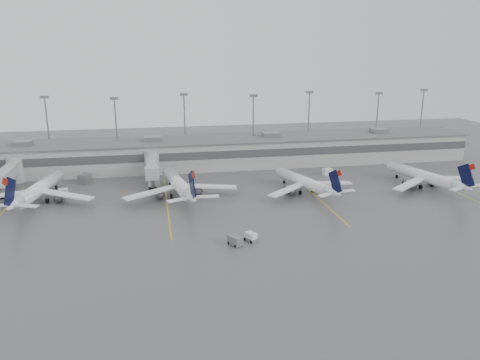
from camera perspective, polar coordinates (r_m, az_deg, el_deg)
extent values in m
plane|color=#4D4D4F|center=(86.16, 3.57, -7.52)|extent=(260.00, 260.00, 0.00)
cube|color=#A1A09C|center=(139.27, -2.26, 3.42)|extent=(150.00, 16.00, 8.00)
cube|color=#47474C|center=(131.29, -1.74, 3.10)|extent=(150.00, 0.15, 2.20)
cube|color=#606060|center=(138.45, -2.27, 5.06)|extent=(152.00, 17.00, 0.30)
cube|color=slate|center=(141.30, -24.98, 4.10)|extent=(5.00, 4.00, 1.30)
cube|color=slate|center=(153.68, 16.59, 5.79)|extent=(5.00, 4.00, 1.30)
cylinder|color=gray|center=(149.08, -22.32, 5.42)|extent=(0.44, 0.44, 20.00)
cube|color=slate|center=(147.75, -22.74, 9.31)|extent=(2.40, 0.50, 0.80)
cylinder|color=gray|center=(138.98, -14.79, 5.40)|extent=(0.44, 0.44, 20.00)
cube|color=slate|center=(137.56, -15.09, 9.58)|extent=(2.40, 0.50, 0.80)
cylinder|color=gray|center=(146.34, -6.74, 6.34)|extent=(0.44, 0.44, 20.00)
cube|color=slate|center=(144.99, -6.87, 10.31)|extent=(2.40, 0.50, 0.80)
cylinder|color=gray|center=(141.80, 1.62, 6.13)|extent=(0.44, 0.44, 20.00)
cube|color=slate|center=(140.41, 1.65, 10.23)|extent=(2.40, 0.50, 0.80)
cylinder|color=gray|center=(154.29, 8.34, 6.78)|extent=(0.44, 0.44, 20.00)
cube|color=slate|center=(153.01, 8.50, 10.55)|extent=(2.40, 0.50, 0.80)
cylinder|color=gray|center=(155.24, 16.29, 6.36)|extent=(0.44, 0.44, 20.00)
cube|color=slate|center=(153.97, 16.59, 10.10)|extent=(2.40, 0.50, 0.80)
cylinder|color=gray|center=(171.46, 21.19, 6.79)|extent=(0.44, 0.44, 20.00)
cube|color=slate|center=(170.31, 21.54, 10.17)|extent=(2.40, 0.50, 0.80)
cylinder|color=#9C9FA1|center=(134.95, -25.70, 1.19)|extent=(4.00, 4.00, 7.00)
cube|color=#9C9FA1|center=(128.69, -26.44, 0.81)|extent=(2.80, 13.00, 2.60)
cylinder|color=gray|center=(122.48, -27.17, -1.41)|extent=(0.70, 0.70, 2.80)
cube|color=black|center=(122.77, -27.11, -1.88)|extent=(2.20, 1.20, 0.70)
cylinder|color=#9C9FA1|center=(130.17, -10.69, 2.03)|extent=(4.00, 4.00, 7.00)
cube|color=#9C9FA1|center=(123.67, -10.68, 1.67)|extent=(2.80, 13.00, 2.60)
cube|color=#9C9FA1|center=(116.41, -10.66, 0.78)|extent=(3.40, 2.40, 3.00)
cylinder|color=gray|center=(117.20, -10.58, -0.59)|extent=(0.70, 0.70, 2.80)
cube|color=black|center=(117.50, -10.56, -1.08)|extent=(2.20, 1.20, 0.70)
cube|color=yellow|center=(111.07, -27.24, -3.85)|extent=(0.25, 40.00, 0.01)
cube|color=yellow|center=(106.20, -8.86, -3.05)|extent=(0.25, 40.00, 0.01)
cube|color=yellow|center=(112.57, 9.23, -1.96)|extent=(0.25, 40.00, 0.01)
cube|color=yellow|center=(128.51, 24.08, -0.92)|extent=(0.25, 40.00, 0.01)
cylinder|color=white|center=(116.79, -23.17, -0.89)|extent=(7.03, 22.11, 2.99)
cone|color=white|center=(127.80, -21.07, 0.72)|extent=(3.46, 3.30, 2.99)
cone|color=white|center=(105.21, -25.93, -2.77)|extent=(3.87, 5.46, 2.99)
cube|color=white|center=(117.55, -26.78, -1.63)|extent=(13.19, 4.21, 0.35)
cube|color=white|center=(111.95, -20.38, -1.71)|extent=(12.61, 8.51, 0.35)
cube|color=black|center=(103.97, -26.24, -1.35)|extent=(1.34, 5.57, 6.52)
cube|color=maroon|center=(102.18, -26.73, -0.18)|extent=(0.67, 2.04, 1.89)
cylinder|color=black|center=(125.42, -21.49, -0.81)|extent=(0.51, 0.95, 0.90)
cylinder|color=black|center=(116.58, -24.36, -2.31)|extent=(0.65, 1.16, 1.10)
cylinder|color=black|center=(114.92, -22.46, -2.35)|extent=(0.65, 1.16, 1.10)
cylinder|color=white|center=(112.17, -7.60, -0.36)|extent=(6.63, 22.11, 2.99)
cone|color=white|center=(123.83, -8.90, 1.15)|extent=(3.42, 3.25, 2.99)
cone|color=white|center=(99.73, -5.89, -2.16)|extent=(3.78, 5.41, 2.99)
cube|color=white|center=(108.53, -10.84, -1.52)|extent=(12.67, 8.31, 0.35)
cube|color=white|center=(111.48, -3.77, -0.79)|extent=(13.19, 4.44, 0.35)
cube|color=black|center=(98.41, -5.86, -0.65)|extent=(1.24, 5.58, 6.52)
cube|color=maroon|center=(96.49, -5.71, 0.62)|extent=(0.63, 2.04, 1.89)
cylinder|color=black|center=(121.30, -8.52, -0.39)|extent=(0.49, 0.94, 0.90)
cylinder|color=black|center=(110.61, -8.38, -1.96)|extent=(0.63, 1.16, 1.10)
cylinder|color=black|center=(111.48, -6.28, -1.73)|extent=(0.63, 1.16, 1.10)
cylinder|color=white|center=(115.00, 7.63, -0.13)|extent=(8.41, 19.29, 2.65)
cone|color=white|center=(123.66, 4.67, 1.11)|extent=(3.27, 3.16, 2.65)
cone|color=white|center=(106.07, 11.34, -1.50)|extent=(3.86, 5.01, 2.65)
cube|color=white|center=(109.84, 5.75, -1.23)|extent=(10.65, 8.55, 0.31)
cube|color=white|center=(116.98, 10.78, -0.36)|extent=(11.48, 2.36, 0.31)
cube|color=black|center=(105.02, 11.56, -0.23)|extent=(1.76, 4.81, 5.77)
cube|color=maroon|center=(103.57, 12.04, 0.83)|extent=(0.79, 1.78, 1.67)
cylinder|color=black|center=(121.86, 5.41, -0.23)|extent=(0.54, 0.85, 0.79)
cylinder|color=black|center=(113.21, 7.35, -1.52)|extent=(0.67, 1.04, 0.97)
cylinder|color=black|center=(115.33, 8.85, -1.25)|extent=(0.67, 1.04, 0.97)
cylinder|color=white|center=(127.09, 21.26, 0.53)|extent=(7.95, 20.49, 2.79)
cone|color=white|center=(134.91, 17.74, 1.72)|extent=(3.36, 3.23, 2.79)
cone|color=white|center=(119.28, 25.54, -0.75)|extent=(3.89, 5.21, 2.79)
cube|color=white|center=(120.97, 19.98, -0.46)|extent=(11.47, 8.59, 0.33)
cube|color=white|center=(130.38, 24.02, 0.26)|extent=(12.20, 3.07, 0.33)
cube|color=black|center=(118.32, 25.87, 0.44)|extent=(1.61, 5.13, 6.08)
cube|color=maroon|center=(117.05, 26.46, 1.44)|extent=(0.75, 1.89, 1.77)
cylinder|color=black|center=(133.29, 18.58, 0.42)|extent=(0.53, 0.89, 0.84)
cylinder|color=black|center=(125.08, 21.15, -0.79)|extent=(0.67, 1.10, 1.02)
cylinder|color=black|center=(127.88, 22.36, -0.56)|extent=(0.67, 1.10, 1.02)
cube|color=white|center=(86.01, 1.36, -6.95)|extent=(2.23, 2.55, 1.63)
cube|color=slate|center=(86.21, 1.36, -7.25)|extent=(2.56, 2.96, 0.63)
cylinder|color=black|center=(86.43, 0.60, -7.23)|extent=(0.42, 0.54, 0.51)
cylinder|color=black|center=(87.30, 1.33, -6.99)|extent=(0.42, 0.54, 0.51)
cylinder|color=black|center=(85.17, 1.39, -7.60)|extent=(0.42, 0.54, 0.51)
cylinder|color=black|center=(86.05, 2.12, -7.35)|extent=(0.42, 0.54, 0.51)
cube|color=slate|center=(84.32, -0.61, -7.36)|extent=(2.65, 3.11, 1.64)
cylinder|color=black|center=(84.89, -1.38, -7.67)|extent=(0.45, 0.58, 0.54)
cylinder|color=black|center=(84.29, 0.17, -7.84)|extent=(0.45, 0.58, 0.54)
cube|color=white|center=(119.79, -20.74, -1.34)|extent=(2.39, 1.86, 1.51)
cube|color=white|center=(120.03, -10.42, -0.44)|extent=(2.87, 2.27, 1.79)
cube|color=white|center=(131.53, 10.60, 1.00)|extent=(2.83, 2.20, 1.78)
cube|color=slate|center=(128.25, -18.39, 0.18)|extent=(3.30, 4.20, 2.29)
cone|color=orange|center=(125.81, -25.36, -1.26)|extent=(0.41, 0.41, 0.66)
cone|color=orange|center=(117.25, -13.85, -1.30)|extent=(0.48, 0.48, 0.76)
cone|color=orange|center=(128.40, 7.37, 0.54)|extent=(0.47, 0.47, 0.75)
cone|color=orange|center=(132.99, 21.28, 0.07)|extent=(0.38, 0.38, 0.61)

